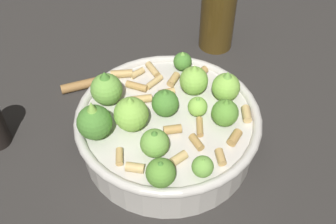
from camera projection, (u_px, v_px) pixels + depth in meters
ground_plane at (168, 145)px, 0.64m from camera, size 2.40×2.40×0.00m
cooking_pan at (167, 126)px, 0.61m from camera, size 0.27×0.27×0.13m
olive_oil_bottle at (219, 1)px, 0.74m from camera, size 0.06×0.06×0.23m
wooden_spoon at (132, 73)px, 0.74m from camera, size 0.15×0.20×0.02m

